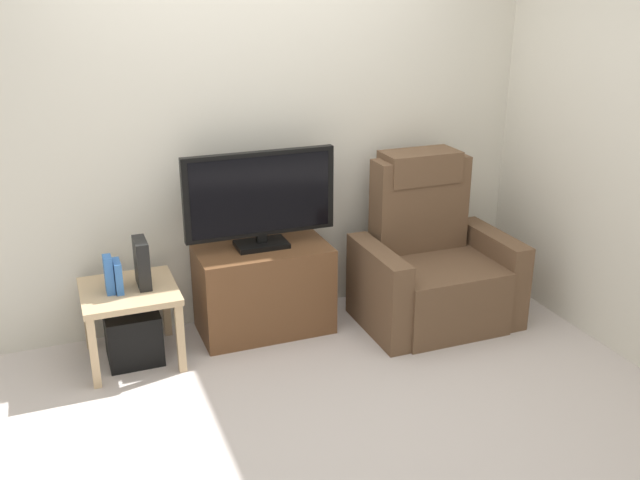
{
  "coord_description": "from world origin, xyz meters",
  "views": [
    {
      "loc": [
        -1.21,
        -3.13,
        2.16
      ],
      "look_at": [
        0.2,
        0.5,
        0.7
      ],
      "focal_mm": 40.07,
      "sensor_mm": 36.0,
      "label": 1
    }
  ],
  "objects_px": {
    "side_table": "(130,300)",
    "subwoofer_box": "(133,335)",
    "book_leftmost": "(109,275)",
    "book_middle": "(118,276)",
    "tv_stand": "(264,289)",
    "recliner_armchair": "(432,264)",
    "television": "(260,197)",
    "game_console": "(142,263)"
  },
  "relations": [
    {
      "from": "recliner_armchair",
      "to": "book_leftmost",
      "type": "bearing_deg",
      "value": 174.18
    },
    {
      "from": "book_middle",
      "to": "recliner_armchair",
      "type": "bearing_deg",
      "value": -3.33
    },
    {
      "from": "television",
      "to": "book_middle",
      "type": "bearing_deg",
      "value": -172.11
    },
    {
      "from": "book_middle",
      "to": "game_console",
      "type": "xyz_separation_m",
      "value": [
        0.14,
        0.03,
        0.05
      ]
    },
    {
      "from": "tv_stand",
      "to": "book_middle",
      "type": "relative_size",
      "value": 4.47
    },
    {
      "from": "television",
      "to": "game_console",
      "type": "distance_m",
      "value": 0.8
    },
    {
      "from": "side_table",
      "to": "subwoofer_box",
      "type": "xyz_separation_m",
      "value": [
        -0.0,
        0.0,
        -0.23
      ]
    },
    {
      "from": "side_table",
      "to": "subwoofer_box",
      "type": "height_order",
      "value": "side_table"
    },
    {
      "from": "subwoofer_box",
      "to": "book_middle",
      "type": "height_order",
      "value": "book_middle"
    },
    {
      "from": "game_console",
      "to": "tv_stand",
      "type": "bearing_deg",
      "value": 5.68
    },
    {
      "from": "television",
      "to": "book_middle",
      "type": "height_order",
      "value": "television"
    },
    {
      "from": "side_table",
      "to": "book_leftmost",
      "type": "distance_m",
      "value": 0.21
    },
    {
      "from": "side_table",
      "to": "book_middle",
      "type": "relative_size",
      "value": 2.92
    },
    {
      "from": "side_table",
      "to": "game_console",
      "type": "distance_m",
      "value": 0.23
    },
    {
      "from": "tv_stand",
      "to": "game_console",
      "type": "distance_m",
      "value": 0.81
    },
    {
      "from": "tv_stand",
      "to": "book_middle",
      "type": "xyz_separation_m",
      "value": [
        -0.89,
        -0.1,
        0.27
      ]
    },
    {
      "from": "side_table",
      "to": "tv_stand",
      "type": "bearing_deg",
      "value": 5.75
    },
    {
      "from": "tv_stand",
      "to": "subwoofer_box",
      "type": "relative_size",
      "value": 2.67
    },
    {
      "from": "book_leftmost",
      "to": "side_table",
      "type": "bearing_deg",
      "value": 11.31
    },
    {
      "from": "recliner_armchair",
      "to": "book_middle",
      "type": "xyz_separation_m",
      "value": [
        -1.97,
        0.11,
        0.18
      ]
    },
    {
      "from": "tv_stand",
      "to": "book_middle",
      "type": "distance_m",
      "value": 0.93
    },
    {
      "from": "television",
      "to": "side_table",
      "type": "bearing_deg",
      "value": -172.97
    },
    {
      "from": "television",
      "to": "book_leftmost",
      "type": "bearing_deg",
      "value": -172.51
    },
    {
      "from": "recliner_armchair",
      "to": "subwoofer_box",
      "type": "bearing_deg",
      "value": 173.42
    },
    {
      "from": "side_table",
      "to": "book_middle",
      "type": "bearing_deg",
      "value": -158.89
    },
    {
      "from": "side_table",
      "to": "book_middle",
      "type": "xyz_separation_m",
      "value": [
        -0.05,
        -0.02,
        0.17
      ]
    },
    {
      "from": "television",
      "to": "book_leftmost",
      "type": "distance_m",
      "value": 0.99
    },
    {
      "from": "television",
      "to": "book_middle",
      "type": "distance_m",
      "value": 0.95
    },
    {
      "from": "television",
      "to": "subwoofer_box",
      "type": "relative_size",
      "value": 3.04
    },
    {
      "from": "recliner_armchair",
      "to": "book_leftmost",
      "type": "distance_m",
      "value": 2.03
    },
    {
      "from": "book_leftmost",
      "to": "book_middle",
      "type": "height_order",
      "value": "book_leftmost"
    },
    {
      "from": "recliner_armchair",
      "to": "side_table",
      "type": "xyz_separation_m",
      "value": [
        -1.92,
        0.13,
        0.01
      ]
    },
    {
      "from": "television",
      "to": "subwoofer_box",
      "type": "distance_m",
      "value": 1.11
    },
    {
      "from": "television",
      "to": "recliner_armchair",
      "type": "distance_m",
      "value": 1.22
    },
    {
      "from": "subwoofer_box",
      "to": "book_middle",
      "type": "distance_m",
      "value": 0.4
    },
    {
      "from": "tv_stand",
      "to": "subwoofer_box",
      "type": "bearing_deg",
      "value": -174.25
    },
    {
      "from": "tv_stand",
      "to": "subwoofer_box",
      "type": "height_order",
      "value": "tv_stand"
    },
    {
      "from": "television",
      "to": "side_table",
      "type": "height_order",
      "value": "television"
    },
    {
      "from": "recliner_armchair",
      "to": "side_table",
      "type": "distance_m",
      "value": 1.92
    },
    {
      "from": "television",
      "to": "game_console",
      "type": "bearing_deg",
      "value": -172.89
    },
    {
      "from": "book_middle",
      "to": "subwoofer_box",
      "type": "bearing_deg",
      "value": 21.11
    },
    {
      "from": "recliner_armchair",
      "to": "book_leftmost",
      "type": "xyz_separation_m",
      "value": [
        -2.02,
        0.11,
        0.2
      ]
    }
  ]
}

